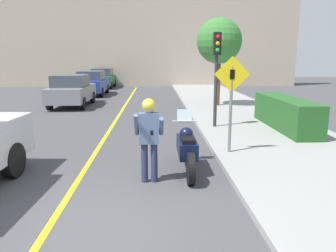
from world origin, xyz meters
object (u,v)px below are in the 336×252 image
traffic_light (217,61)px  crossing_sign (231,95)px  parked_car_grey (72,90)px  motorcycle (187,148)px  person_biker (149,132)px  parked_car_green (103,78)px  parked_car_blue (92,83)px  street_tree (219,41)px

traffic_light → crossing_sign: bearing=-93.6°
parked_car_grey → crossing_sign: bearing=-56.0°
motorcycle → crossing_sign: (1.22, 1.01, 1.10)m
person_biker → crossing_sign: crossing_sign is taller
parked_car_green → person_biker: bearing=-78.9°
crossing_sign → motorcycle: bearing=-140.3°
traffic_light → person_biker: bearing=-114.5°
person_biker → crossing_sign: (2.06, 1.71, 0.53)m
crossing_sign → parked_car_grey: bearing=124.0°
parked_car_grey → motorcycle: bearing=-63.8°
crossing_sign → parked_car_grey: size_ratio=0.59×
traffic_light → motorcycle: bearing=-108.5°
traffic_light → parked_car_green: traffic_light is taller
traffic_light → parked_car_blue: bearing=119.4°
person_biker → crossing_sign: bearing=39.7°
motorcycle → street_tree: street_tree is taller
street_tree → parked_car_blue: size_ratio=1.05×
person_biker → crossing_sign: 2.73m
parked_car_green → traffic_light: bearing=-69.0°
street_tree → parked_car_green: size_ratio=1.05×
crossing_sign → parked_car_blue: bearing=113.1°
traffic_light → street_tree: (1.11, 5.44, 0.94)m
street_tree → parked_car_green: 14.41m
crossing_sign → parked_car_green: (-6.44, 20.57, -0.76)m
street_tree → motorcycle: bearing=-104.6°
motorcycle → traffic_light: (1.42, 4.26, 1.91)m
traffic_light → parked_car_green: (-6.65, 17.32, -1.57)m
parked_car_grey → parked_car_blue: 5.36m
person_biker → parked_car_grey: person_biker is taller
motorcycle → parked_car_green: 22.21m
crossing_sign → parked_car_green: 21.57m
crossing_sign → traffic_light: (0.20, 3.25, 0.81)m
traffic_light → parked_car_grey: bearing=136.6°
parked_car_blue → crossing_sign: bearing=-66.9°
motorcycle → parked_car_green: bearing=103.6°
person_biker → parked_car_grey: (-4.33, 11.19, -0.23)m
motorcycle → person_biker: person_biker is taller
motorcycle → crossing_sign: 1.93m
motorcycle → parked_car_blue: size_ratio=0.57×
person_biker → traffic_light: bearing=65.5°
motorcycle → traffic_light: bearing=71.5°
traffic_light → parked_car_green: bearing=111.0°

